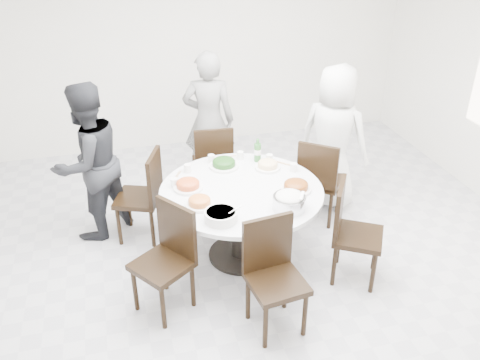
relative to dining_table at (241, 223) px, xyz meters
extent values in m
cube|color=silver|center=(0.01, -0.23, -0.38)|extent=(6.00, 6.00, 0.01)
cube|color=white|center=(0.01, 2.77, 1.02)|extent=(6.00, 0.01, 2.80)
cylinder|color=white|center=(0.00, 0.00, 0.00)|extent=(1.50, 1.50, 0.75)
cube|color=black|center=(0.99, 0.46, 0.10)|extent=(0.59, 0.59, 0.95)
cube|color=black|center=(-0.03, 1.14, 0.10)|extent=(0.45, 0.45, 0.95)
cube|color=black|center=(-0.91, 0.59, 0.10)|extent=(0.54, 0.54, 0.95)
cube|color=black|center=(-0.82, -0.53, 0.10)|extent=(0.59, 0.59, 0.95)
cube|color=black|center=(0.02, -0.98, 0.10)|extent=(0.47, 0.47, 0.95)
cube|color=black|center=(0.92, -0.57, 0.10)|extent=(0.58, 0.58, 0.95)
imported|color=white|center=(1.23, 0.73, 0.43)|extent=(0.92, 0.92, 1.61)
imported|color=black|center=(0.02, 1.51, 0.44)|extent=(0.68, 0.54, 1.63)
imported|color=black|center=(-1.34, 0.79, 0.43)|extent=(1.00, 0.97, 1.62)
cylinder|color=white|center=(-0.05, 0.46, 0.41)|extent=(0.29, 0.29, 0.08)
cylinder|color=white|center=(0.35, 0.32, 0.41)|extent=(0.25, 0.25, 0.07)
cylinder|color=white|center=(-0.47, 0.13, 0.41)|extent=(0.27, 0.27, 0.07)
cylinder|color=white|center=(0.47, -0.14, 0.41)|extent=(0.28, 0.28, 0.07)
cylinder|color=white|center=(-0.42, -0.19, 0.41)|extent=(0.25, 0.25, 0.06)
cylinder|color=silver|center=(0.31, -0.42, 0.44)|extent=(0.28, 0.28, 0.12)
cylinder|color=white|center=(-0.30, -0.45, 0.42)|extent=(0.27, 0.27, 0.08)
cylinder|color=#296528|center=(0.30, 0.51, 0.50)|extent=(0.07, 0.07, 0.24)
cylinder|color=white|center=(0.02, 0.62, 0.42)|extent=(0.07, 0.07, 0.08)
camera|label=1|loc=(-1.05, -3.86, 2.70)|focal=38.00mm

